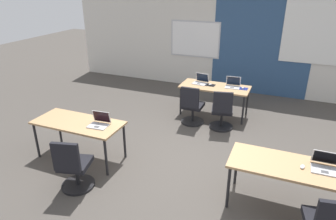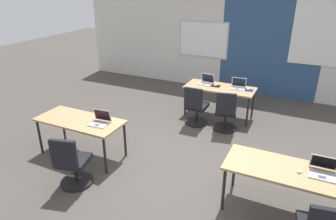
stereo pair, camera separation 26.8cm
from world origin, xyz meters
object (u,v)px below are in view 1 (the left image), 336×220
Objects in this scene: desk_near_right at (289,169)px; laptop_near_right_end at (325,166)px; desk_near_left at (78,125)px; laptop_near_left_inner at (99,123)px; mouse_near_right_end at (303,167)px; laptop_far_left at (201,81)px; laptop_far_right at (233,85)px; chair_far_right at (222,113)px; mouse_far_right at (243,88)px; chair_near_left_inner at (74,169)px; chair_far_left at (192,108)px; mouse_far_left at (210,84)px; desk_far_center at (215,89)px.

laptop_near_right_end is (0.43, 0.08, 0.11)m from desk_near_right.
laptop_near_left_inner is at bearing 4.30° from desk_near_left.
mouse_near_right_end is 0.29× the size of laptop_far_left.
desk_near_right is at bearing -5.46° from laptop_near_left_inner.
mouse_near_right_end is at bearing -66.73° from laptop_far_right.
laptop_near_right_end is at bearing 10.57° from desk_near_right.
laptop_near_right_end is (1.82, -2.03, 0.39)m from chair_far_right.
laptop_far_right is at bearing 174.71° from mouse_far_right.
laptop_near_left_inner reaches higher than laptop_near_right_end.
chair_near_left_inner is 2.50× the size of laptop_far_left.
mouse_near_right_end is (-0.27, -0.08, -0.03)m from laptop_near_right_end.
chair_far_right is 1.00× the size of chair_far_left.
chair_near_left_inner is at bearing -165.94° from mouse_near_right_end.
chair_near_left_inner is 1.00× the size of chair_far_right.
chair_near_left_inner is 8.76× the size of mouse_far_right.
desk_near_left is 14.08× the size of mouse_far_left.
chair_far_right is at bearing -62.99° from desk_far_center.
chair_far_right is (1.67, 2.07, -0.39)m from laptop_near_left_inner.
laptop_far_right reaches higher than mouse_far_left.
laptop_near_left_inner is 1.06× the size of laptop_near_right_end.
chair_far_right reaches higher than desk_far_center.
chair_far_left is (-2.08, 2.11, -0.28)m from desk_near_right.
laptop_near_right_end is 3.78m from laptop_far_left.
chair_far_left is at bearing 140.40° from laptop_near_right_end.
desk_near_left is 2.56m from chair_far_left.
laptop_far_left is (-1.01, -0.00, 0.03)m from mouse_far_right.
chair_far_right is at bearing 131.40° from laptop_near_right_end.
laptop_near_right_end is at bearing 119.97° from chair_far_right.
desk_far_center is at bearing 59.65° from laptop_near_left_inner.
laptop_near_left_inner is 3.23m from mouse_near_right_end.
desk_near_right is 0.18m from mouse_near_right_end.
laptop_far_left reaches higher than laptop_near_right_end.
chair_far_right is 8.49× the size of mouse_near_right_end.
laptop_far_right is 1.05× the size of laptop_near_right_end.
laptop_far_right is at bearing -104.91° from chair_far_right.
chair_near_left_inner is at bearing -165.17° from desk_near_right.
laptop_far_left is (-2.12, 2.87, 0.11)m from desk_near_right.
chair_far_right is at bearing 126.41° from mouse_near_right_end.
desk_near_right is 3.13m from chair_near_left_inner.
laptop_far_right is 0.38× the size of chair_far_left.
mouse_far_left is (1.63, 2.83, 0.08)m from desk_near_left.
chair_far_right is at bearing -56.84° from mouse_far_left.
mouse_near_right_end is at bearing -55.74° from desk_far_center.
laptop_far_left is (-2.28, 2.87, 0.03)m from mouse_near_right_end.
laptop_far_right reaches higher than chair_near_left_inner.
laptop_near_right_end is 0.90× the size of laptop_far_left.
chair_near_left_inner is 1.00× the size of chair_far_left.
laptop_near_right_end is (3.50, 0.05, -0.00)m from laptop_near_left_inner.
laptop_far_left is 0.86m from chair_far_left.
laptop_far_right is at bearing 7.51° from mouse_far_left.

